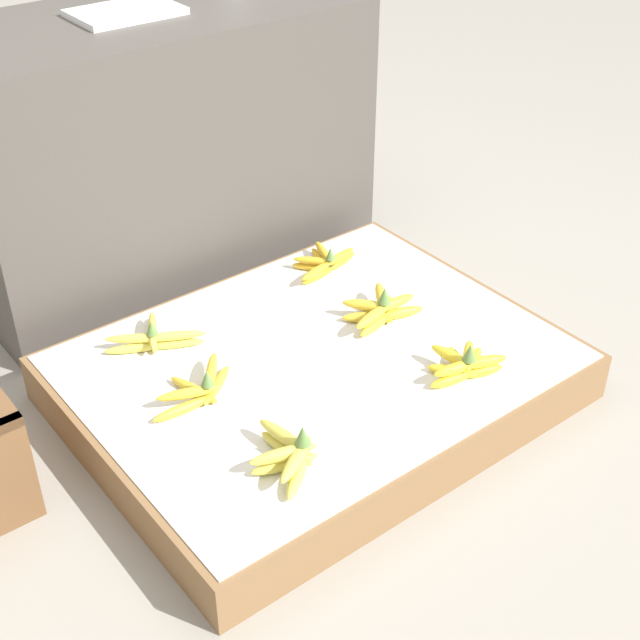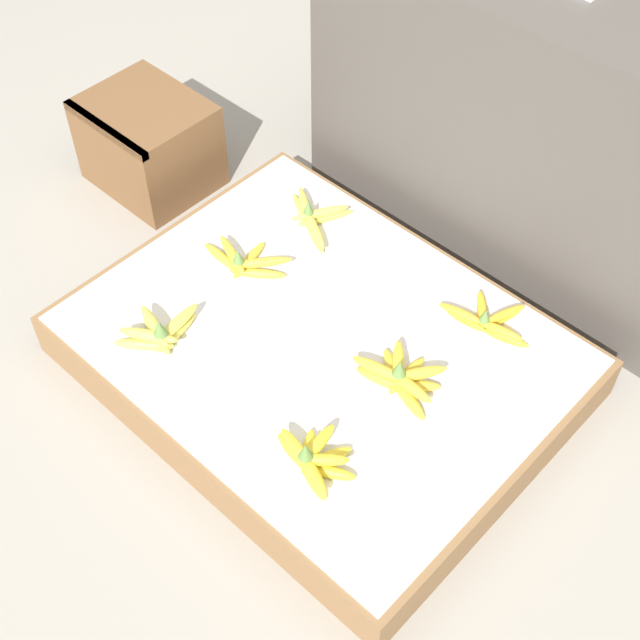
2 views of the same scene
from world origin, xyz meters
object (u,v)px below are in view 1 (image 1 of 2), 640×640
Objects in this scene: banana_bunch_back_left at (154,338)px; foam_tray_white at (126,12)px; banana_bunch_front_midleft at (464,364)px; banana_bunch_middle_midleft at (380,310)px; banana_bunch_middle_left at (199,389)px; banana_bunch_back_midleft at (324,262)px; banana_bunch_front_left at (290,455)px.

foam_tray_white is (0.30, 0.55, 0.64)m from banana_bunch_back_left.
banana_bunch_middle_midleft is (-0.00, 0.31, 0.00)m from banana_bunch_front_midleft.
banana_bunch_middle_left is 0.55m from banana_bunch_middle_midleft.
banana_bunch_front_midleft is 0.31m from banana_bunch_middle_midleft.
foam_tray_white reaches higher than banana_bunch_middle_left.
banana_bunch_back_midleft is (0.04, 0.29, -0.00)m from banana_bunch_middle_midleft.
banana_bunch_front_left is 0.57m from banana_bunch_back_left.
banana_bunch_front_left is 0.94× the size of banana_bunch_middle_midleft.
banana_bunch_middle_left reaches higher than banana_bunch_back_midleft.
banana_bunch_back_midleft is 0.87m from foam_tray_white.
banana_bunch_front_midleft is (0.53, -0.00, -0.00)m from banana_bunch_front_left.
foam_tray_white is (-0.28, 0.52, 0.65)m from banana_bunch_back_midleft.
banana_bunch_back_midleft is (0.04, 0.60, -0.00)m from banana_bunch_front_midleft.
banana_bunch_front_midleft is 0.89× the size of banana_bunch_back_left.
foam_tray_white is (-0.23, 0.81, 0.64)m from banana_bunch_middle_midleft.
banana_bunch_front_midleft is at bearing -89.27° from banana_bunch_middle_midleft.
banana_bunch_middle_midleft is (0.52, 0.30, -0.00)m from banana_bunch_front_left.
banana_bunch_front_midleft is 0.75× the size of foam_tray_white.
banana_bunch_middle_left is 0.25m from banana_bunch_back_left.
banana_bunch_front_left is 1.32m from foam_tray_white.
banana_bunch_back_midleft is (0.59, 0.28, -0.00)m from banana_bunch_middle_left.
foam_tray_white is at bearing 117.95° from banana_bunch_back_midleft.
banana_bunch_front_left is 0.91× the size of banana_bunch_back_midleft.
banana_bunch_middle_left is 1.06× the size of banana_bunch_back_left.
banana_bunch_middle_left is at bearing -111.66° from foam_tray_white.
banana_bunch_front_left is 1.04× the size of banana_bunch_front_midleft.
banana_bunch_middle_left is at bearing 178.64° from banana_bunch_middle_midleft.
foam_tray_white is at bearing 75.53° from banana_bunch_front_left.
banana_bunch_middle_midleft is 1.06m from foam_tray_white.
banana_bunch_back_midleft is at bearing 46.70° from banana_bunch_front_left.
foam_tray_white reaches higher than banana_bunch_back_midleft.
banana_bunch_back_left is 0.90m from foam_tray_white.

